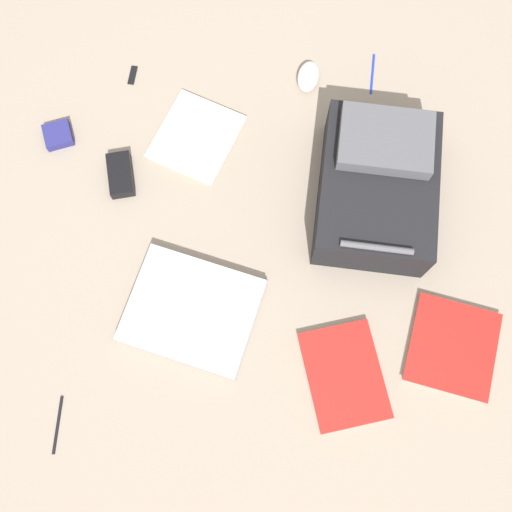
% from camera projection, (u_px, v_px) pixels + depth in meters
% --- Properties ---
extents(ground_plane, '(3.76, 3.76, 0.00)m').
position_uv_depth(ground_plane, '(255.00, 253.00, 1.59)').
color(ground_plane, gray).
extents(backpack, '(0.35, 0.44, 0.19)m').
position_uv_depth(backpack, '(377.00, 185.00, 1.56)').
color(backpack, black).
rests_on(backpack, ground_plane).
extents(laptop, '(0.39, 0.35, 0.03)m').
position_uv_depth(laptop, '(192.00, 310.00, 1.53)').
color(laptop, '#929296').
rests_on(laptop, ground_plane).
extents(book_blue, '(0.27, 0.28, 0.02)m').
position_uv_depth(book_blue, '(452.00, 347.00, 1.51)').
color(book_blue, silver).
rests_on(book_blue, ground_plane).
extents(book_comic, '(0.22, 0.28, 0.02)m').
position_uv_depth(book_comic, '(344.00, 376.00, 1.49)').
color(book_comic, silver).
rests_on(book_comic, ground_plane).
extents(book_red, '(0.29, 0.30, 0.01)m').
position_uv_depth(book_red, '(196.00, 137.00, 1.68)').
color(book_red, silver).
rests_on(book_red, ground_plane).
extents(computer_mouse, '(0.08, 0.11, 0.04)m').
position_uv_depth(computer_mouse, '(308.00, 77.00, 1.72)').
color(computer_mouse, silver).
rests_on(computer_mouse, ground_plane).
extents(power_brick, '(0.08, 0.13, 0.03)m').
position_uv_depth(power_brick, '(121.00, 175.00, 1.64)').
color(power_brick, black).
rests_on(power_brick, ground_plane).
extents(pen_black, '(0.02, 0.14, 0.01)m').
position_uv_depth(pen_black, '(57.00, 425.00, 1.46)').
color(pen_black, black).
rests_on(pen_black, ground_plane).
extents(pen_blue, '(0.03, 0.13, 0.01)m').
position_uv_depth(pen_blue, '(373.00, 73.00, 1.74)').
color(pen_blue, '#1933B2').
rests_on(pen_blue, ground_plane).
extents(earbud_pouch, '(0.09, 0.09, 0.03)m').
position_uv_depth(earbud_pouch, '(58.00, 135.00, 1.67)').
color(earbud_pouch, navy).
rests_on(earbud_pouch, ground_plane).
extents(usb_stick, '(0.03, 0.06, 0.01)m').
position_uv_depth(usb_stick, '(132.00, 75.00, 1.74)').
color(usb_stick, black).
rests_on(usb_stick, ground_plane).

